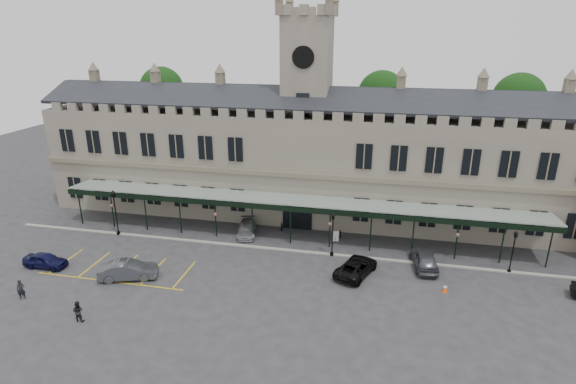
% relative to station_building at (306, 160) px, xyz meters
% --- Properties ---
extents(ground, '(140.00, 140.00, 0.00)m').
position_rel_station_building_xyz_m(ground, '(0.00, -15.91, -6.47)').
color(ground, '#2C2C2E').
extents(station_building, '(60.00, 10.36, 17.30)m').
position_rel_station_building_xyz_m(station_building, '(0.00, 0.00, 0.00)').
color(station_building, '#6D665B').
rests_on(station_building, ground).
extents(clock_tower, '(5.60, 5.60, 24.80)m').
position_rel_station_building_xyz_m(clock_tower, '(0.00, 0.09, 6.64)').
color(clock_tower, '#6D665B').
rests_on(clock_tower, ground).
extents(canopy, '(50.00, 4.10, 4.30)m').
position_rel_station_building_xyz_m(canopy, '(0.00, -8.45, -4.06)').
color(canopy, '#8C9E93').
rests_on(canopy, ground).
extents(kerb, '(60.00, 0.40, 0.12)m').
position_rel_station_building_xyz_m(kerb, '(0.00, -10.41, -6.41)').
color(kerb, gray).
rests_on(kerb, ground).
extents(parking_markings, '(16.00, 6.00, 0.01)m').
position_rel_station_building_xyz_m(parking_markings, '(-14.00, -17.41, -6.47)').
color(parking_markings, gold).
rests_on(parking_markings, ground).
extents(tree_behind_left, '(6.00, 6.00, 16.00)m').
position_rel_station_building_xyz_m(tree_behind_left, '(-22.00, 9.09, 6.35)').
color(tree_behind_left, '#332314').
rests_on(tree_behind_left, ground).
extents(tree_behind_mid, '(6.00, 6.00, 16.00)m').
position_rel_station_building_xyz_m(tree_behind_mid, '(8.00, 9.09, 6.35)').
color(tree_behind_mid, '#332314').
rests_on(tree_behind_mid, ground).
extents(tree_behind_right, '(6.00, 6.00, 16.00)m').
position_rel_station_building_xyz_m(tree_behind_right, '(24.00, 9.09, 6.35)').
color(tree_behind_right, '#332314').
rests_on(tree_behind_right, ground).
extents(lamp_post_left, '(0.48, 0.48, 5.05)m').
position_rel_station_building_xyz_m(lamp_post_left, '(-18.41, -10.49, -3.47)').
color(lamp_post_left, black).
rests_on(lamp_post_left, ground).
extents(lamp_post_mid, '(0.43, 0.43, 4.53)m').
position_rel_station_building_xyz_m(lamp_post_mid, '(4.47, -10.51, -3.78)').
color(lamp_post_mid, black).
rests_on(lamp_post_mid, ground).
extents(lamp_post_right, '(0.39, 0.39, 4.14)m').
position_rel_station_building_xyz_m(lamp_post_right, '(20.46, -10.45, -4.02)').
color(lamp_post_right, black).
rests_on(lamp_post_right, ground).
extents(traffic_cone, '(0.43, 0.43, 0.69)m').
position_rel_station_building_xyz_m(traffic_cone, '(14.45, -14.95, -6.13)').
color(traffic_cone, '#F84E07').
rests_on(traffic_cone, ground).
extents(sign_board, '(0.65, 0.19, 1.13)m').
position_rel_station_building_xyz_m(sign_board, '(4.46, -7.31, -5.92)').
color(sign_board, black).
rests_on(sign_board, ground).
extents(bollard_left, '(0.17, 0.17, 0.94)m').
position_rel_station_building_xyz_m(bollard_left, '(-1.52, -6.01, -6.00)').
color(bollard_left, black).
rests_on(bollard_left, ground).
extents(bollard_right, '(0.15, 0.15, 0.86)m').
position_rel_station_building_xyz_m(bollard_right, '(4.85, -6.37, -6.04)').
color(bollard_right, black).
rests_on(bollard_right, ground).
extents(car_left_a, '(4.02, 1.64, 1.37)m').
position_rel_station_building_xyz_m(car_left_a, '(-21.00, -18.24, -5.78)').
color(car_left_a, black).
rests_on(car_left_a, ground).
extents(car_left_b, '(5.25, 3.25, 1.63)m').
position_rel_station_building_xyz_m(car_left_b, '(-12.45, -18.50, -5.65)').
color(car_left_b, '#3D4045').
rests_on(car_left_b, ground).
extents(car_taxi, '(2.77, 4.76, 1.30)m').
position_rel_station_building_xyz_m(car_taxi, '(-5.00, -7.60, -5.82)').
color(car_taxi, gray).
rests_on(car_taxi, ground).
extents(car_van, '(4.12, 5.67, 1.43)m').
position_rel_station_building_xyz_m(car_van, '(7.00, -13.59, -5.75)').
color(car_van, black).
rests_on(car_van, ground).
extents(car_right_a, '(2.56, 5.10, 1.67)m').
position_rel_station_building_xyz_m(car_right_a, '(13.00, -11.03, -5.63)').
color(car_right_a, '#3D4045').
rests_on(car_right_a, ground).
extents(person_a, '(0.74, 0.67, 1.70)m').
position_rel_station_building_xyz_m(person_a, '(-19.20, -23.20, -5.62)').
color(person_a, black).
rests_on(person_a, ground).
extents(person_b, '(0.87, 0.71, 1.67)m').
position_rel_station_building_xyz_m(person_b, '(-12.81, -24.86, -5.63)').
color(person_b, black).
rests_on(person_b, ground).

